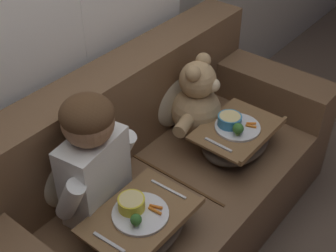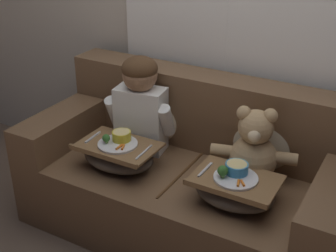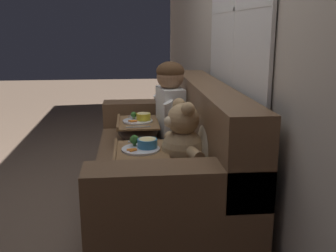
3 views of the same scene
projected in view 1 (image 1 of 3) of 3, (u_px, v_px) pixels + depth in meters
ground_plane at (167, 232)px, 2.39m from camera, size 14.00×14.00×0.00m
couch at (157, 183)px, 2.23m from camera, size 1.82×0.85×0.85m
throw_pillow_behind_child at (70, 162)px, 1.93m from camera, size 0.39×0.19×0.40m
throw_pillow_behind_teddy at (173, 91)px, 2.36m from camera, size 0.37×0.18×0.38m
child_figure at (92, 154)px, 1.78m from camera, size 0.42×0.22×0.57m
teddy_bear at (198, 103)px, 2.29m from camera, size 0.45×0.32×0.42m
lap_tray_child at (141, 225)px, 1.81m from camera, size 0.43×0.30×0.20m
lap_tray_teddy at (236, 138)px, 2.23m from camera, size 0.41×0.30×0.21m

